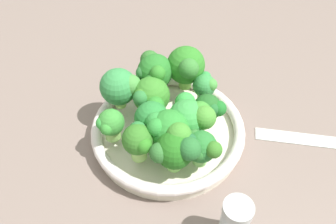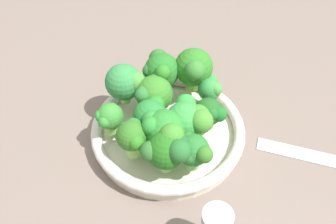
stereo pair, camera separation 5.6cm
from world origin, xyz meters
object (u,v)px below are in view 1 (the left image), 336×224
(broccoli_floret_0, at_px, (121,87))
(broccoli_floret_12, at_px, (176,150))
(broccoli_floret_2, at_px, (209,109))
(broccoli_floret_8, at_px, (201,147))
(broccoli_floret_7, at_px, (205,86))
(broccoli_floret_11, at_px, (138,140))
(broccoli_floret_9, at_px, (187,65))
(broccoli_floret_5, at_px, (169,131))
(broccoli_floret_3, at_px, (192,117))
(broccoli_floret_10, at_px, (152,117))
(broccoli_floret_6, at_px, (110,124))
(broccoli_floret_1, at_px, (150,95))
(bowl, at_px, (168,131))
(pepper_shaker, at_px, (235,222))
(broccoli_floret_4, at_px, (155,70))

(broccoli_floret_0, relative_size, broccoli_floret_12, 1.05)
(broccoli_floret_2, height_order, broccoli_floret_8, broccoli_floret_8)
(broccoli_floret_7, bearing_deg, broccoli_floret_11, 113.02)
(broccoli_floret_9, relative_size, broccoli_floret_11, 1.28)
(broccoli_floret_2, height_order, broccoli_floret_5, broccoli_floret_5)
(broccoli_floret_3, bearing_deg, broccoli_floret_7, -45.25)
(broccoli_floret_2, height_order, broccoli_floret_10, broccoli_floret_10)
(broccoli_floret_2, height_order, broccoli_floret_3, broccoli_floret_3)
(broccoli_floret_9, height_order, broccoli_floret_10, broccoli_floret_9)
(broccoli_floret_6, height_order, broccoli_floret_8, broccoli_floret_8)
(broccoli_floret_1, distance_m, broccoli_floret_12, 0.13)
(broccoli_floret_2, xyz_separation_m, broccoli_floret_9, (0.09, -0.01, 0.02))
(broccoli_floret_6, bearing_deg, broccoli_floret_11, -156.60)
(broccoli_floret_1, xyz_separation_m, broccoli_floret_11, (-0.08, 0.06, 0.00))
(broccoli_floret_1, height_order, broccoli_floret_10, broccoli_floret_1)
(bowl, relative_size, broccoli_floret_11, 3.98)
(broccoli_floret_11, distance_m, pepper_shaker, 0.17)
(broccoli_floret_11, bearing_deg, broccoli_floret_8, -123.97)
(broccoli_floret_4, bearing_deg, broccoli_floret_10, 152.46)
(broccoli_floret_9, bearing_deg, bowl, 134.02)
(broccoli_floret_6, bearing_deg, broccoli_floret_1, -72.63)
(broccoli_floret_1, bearing_deg, bowl, -164.01)
(broccoli_floret_0, distance_m, broccoli_floret_8, 0.18)
(bowl, relative_size, pepper_shaker, 3.23)
(broccoli_floret_3, distance_m, broccoli_floret_5, 0.05)
(broccoli_floret_7, height_order, pepper_shaker, broccoli_floret_7)
(broccoli_floret_7, bearing_deg, broccoli_floret_0, 69.90)
(broccoli_floret_5, relative_size, broccoli_floret_12, 1.07)
(broccoli_floret_1, height_order, broccoli_floret_9, broccoli_floret_9)
(broccoli_floret_2, relative_size, broccoli_floret_5, 0.72)
(broccoli_floret_3, height_order, broccoli_floret_4, broccoli_floret_4)
(broccoli_floret_3, xyz_separation_m, broccoli_floret_4, (0.12, 0.01, 0.01))
(broccoli_floret_1, height_order, broccoli_floret_8, broccoli_floret_1)
(broccoli_floret_8, bearing_deg, broccoli_floret_12, 76.98)
(broccoli_floret_3, relative_size, broccoli_floret_4, 0.99)
(broccoli_floret_10, bearing_deg, pepper_shaker, -171.40)
(broccoli_floret_12, bearing_deg, broccoli_floret_2, -57.54)
(broccoli_floret_3, xyz_separation_m, pepper_shaker, (-0.16, 0.02, -0.03))
(broccoli_floret_9, relative_size, pepper_shaker, 1.04)
(broccoli_floret_1, height_order, broccoli_floret_5, broccoli_floret_5)
(bowl, distance_m, broccoli_floret_9, 0.12)
(broccoli_floret_4, height_order, broccoli_floret_5, broccoli_floret_4)
(broccoli_floret_5, xyz_separation_m, broccoli_floret_9, (0.11, -0.09, 0.01))
(bowl, bearing_deg, broccoli_floret_2, -111.94)
(broccoli_floret_4, xyz_separation_m, broccoli_floret_5, (-0.13, 0.04, -0.00))
(broccoli_floret_3, xyz_separation_m, broccoli_floret_10, (0.03, 0.05, -0.00))
(broccoli_floret_9, bearing_deg, broccoli_floret_0, 86.78)
(broccoli_floret_0, relative_size, broccoli_floret_8, 1.23)
(broccoli_floret_2, xyz_separation_m, broccoli_floret_7, (0.05, -0.02, -0.00))
(broccoli_floret_8, height_order, broccoli_floret_11, broccoli_floret_11)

